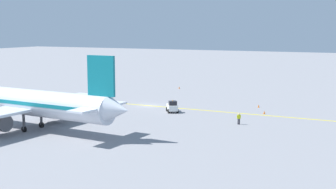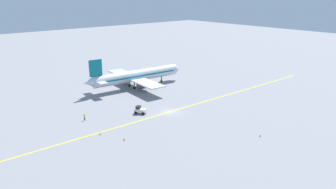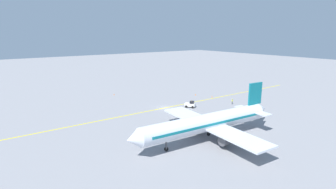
{
  "view_description": "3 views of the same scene",
  "coord_description": "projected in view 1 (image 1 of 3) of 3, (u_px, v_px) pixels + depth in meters",
  "views": [
    {
      "loc": [
        -73.45,
        -38.95,
        13.98
      ],
      "look_at": [
        -3.93,
        -5.62,
        2.91
      ],
      "focal_mm": 50.0,
      "sensor_mm": 36.0,
      "label": 1
    },
    {
      "loc": [
        59.92,
        -51.57,
        29.7
      ],
      "look_at": [
        -4.96,
        3.62,
        2.76
      ],
      "focal_mm": 35.0,
      "sensor_mm": 36.0,
      "label": 2
    },
    {
      "loc": [
        -60.2,
        43.12,
        21.32
      ],
      "look_at": [
        4.86,
        -4.83,
        2.47
      ],
      "focal_mm": 28.0,
      "sensor_mm": 36.0,
      "label": 3
    }
  ],
  "objects": [
    {
      "name": "traffic_cone_near_nose",
      "position": [
        259.0,
        106.0,
        82.28
      ],
      "size": [
        0.32,
        0.32,
        0.55
      ],
      "primitive_type": "cone",
      "color": "orange",
      "rests_on": "ground"
    },
    {
      "name": "apron_yellow_centreline",
      "position": [
        149.0,
        106.0,
        84.21
      ],
      "size": [
        1.69,
        120.0,
        0.01
      ],
      "primitive_type": "cube",
      "rotation": [
        0.0,
        0.0,
        -0.01
      ],
      "color": "yellow",
      "rests_on": "ground"
    },
    {
      "name": "baggage_tug_white",
      "position": [
        172.0,
        107.0,
        77.69
      ],
      "size": [
        3.33,
        2.93,
        2.11
      ],
      "color": "white",
      "rests_on": "ground"
    },
    {
      "name": "ground_plane",
      "position": [
        149.0,
        106.0,
        84.21
      ],
      "size": [
        400.0,
        400.0,
        0.0
      ],
      "primitive_type": "plane",
      "color": "gray"
    },
    {
      "name": "traffic_cone_by_wingtip",
      "position": [
        264.0,
        112.0,
        76.18
      ],
      "size": [
        0.32,
        0.32,
        0.55
      ],
      "primitive_type": "cone",
      "color": "orange",
      "rests_on": "ground"
    },
    {
      "name": "traffic_cone_mid_apron",
      "position": [
        179.0,
        87.0,
        107.66
      ],
      "size": [
        0.32,
        0.32,
        0.55
      ],
      "primitive_type": "cone",
      "color": "orange",
      "rests_on": "ground"
    },
    {
      "name": "airplane_at_gate",
      "position": [
        24.0,
        102.0,
        64.64
      ],
      "size": [
        28.31,
        35.54,
        10.6
      ],
      "color": "silver",
      "rests_on": "ground"
    },
    {
      "name": "ground_crew_worker",
      "position": [
        239.0,
        118.0,
        67.85
      ],
      "size": [
        0.38,
        0.5,
        1.68
      ],
      "color": "#23232D",
      "rests_on": "ground"
    }
  ]
}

